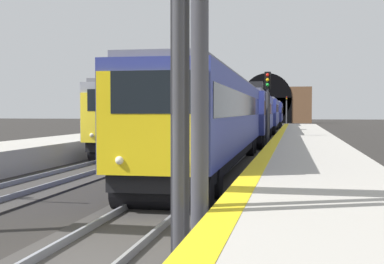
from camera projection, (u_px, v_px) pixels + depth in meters
The scene contains 8 objects.
platform_right at pixel (333, 250), 7.57m from camera, with size 112.00×3.62×1.01m, color #ADA89E.
platform_right_edge_strip at pixel (226, 211), 7.85m from camera, with size 112.00×0.50×0.01m, color yellow.
train_main_approaching at pixel (261, 114), 52.65m from camera, with size 82.64×3.04×4.87m.
train_adjacent_platform at pixel (191, 113), 43.62m from camera, with size 39.18×2.95×4.98m.
railway_signal_near at pixel (178, 43), 7.61m from camera, with size 0.39×0.38×5.82m.
railway_signal_mid at pixel (268, 103), 32.14m from camera, with size 0.39×0.38×4.91m.
railway_signal_far at pixel (287, 108), 101.09m from camera, with size 0.39×0.38×5.41m.
tunnel_portal at pixel (267, 105), 112.42m from camera, with size 2.26×18.58×10.57m.
Camera 1 is at (-7.75, -3.39, 2.51)m, focal length 49.38 mm.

